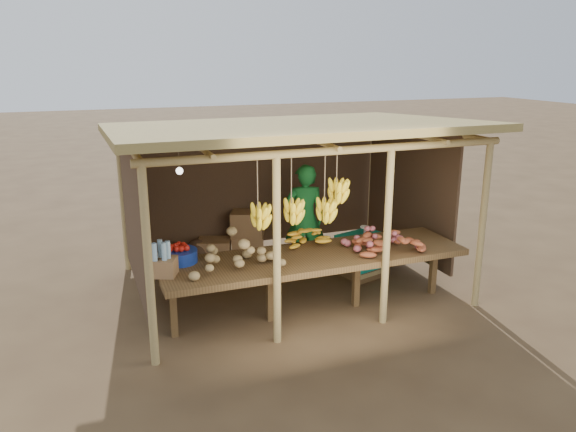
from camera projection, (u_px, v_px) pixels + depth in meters
name	position (u px, v px, depth m)	size (l,w,h in m)	color
ground	(288.00, 286.00, 8.13)	(60.00, 60.00, 0.00)	brown
stall_structure	(284.00, 154.00, 7.62)	(4.70, 3.50, 2.43)	tan
counter	(315.00, 259.00, 7.07)	(3.90, 1.05, 0.80)	brown
potato_heap	(236.00, 250.00, 6.66)	(1.14, 0.68, 0.37)	#9D8251
sweet_potato_heap	(389.00, 237.00, 7.15)	(0.87, 0.52, 0.35)	#A44C2A
onion_heap	(381.00, 235.00, 7.22)	(0.90, 0.54, 0.36)	#AD545B
banana_pile	(310.00, 233.00, 7.34)	(0.57, 0.34, 0.35)	yellow
tomato_basin	(179.00, 255.00, 6.78)	(0.44, 0.44, 0.23)	navy
bottle_box	(162.00, 262.00, 6.35)	(0.40, 0.36, 0.41)	olive
vendor	(304.00, 219.00, 8.45)	(0.61, 0.40, 1.68)	#176B2A
tarp_crate	(363.00, 254.00, 8.44)	(0.82, 0.75, 0.81)	brown
carton_stack	(237.00, 241.00, 8.97)	(1.17, 0.56, 0.80)	olive
burlap_sacks	(186.00, 254.00, 8.72)	(0.75, 0.39, 0.53)	#4C3523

